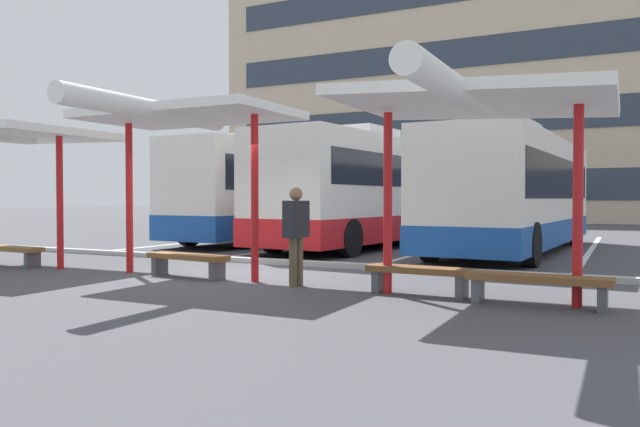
# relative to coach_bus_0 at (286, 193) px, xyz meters

# --- Properties ---
(ground_plane) EXTENTS (160.00, 160.00, 0.00)m
(ground_plane) POSITION_rel_coach_bus_0_xyz_m (3.97, -9.29, -1.73)
(ground_plane) COLOR #47474C
(terminal_building) EXTENTS (41.82, 14.27, 20.09)m
(terminal_building) POSITION_rel_coach_bus_0_xyz_m (3.99, 27.73, 6.94)
(terminal_building) COLOR #C6B293
(terminal_building) RESTS_ON ground
(coach_bus_0) EXTENTS (3.00, 11.31, 3.71)m
(coach_bus_0) POSITION_rel_coach_bus_0_xyz_m (0.00, 0.00, 0.00)
(coach_bus_0) COLOR silver
(coach_bus_0) RESTS_ON ground
(coach_bus_1) EXTENTS (3.68, 12.70, 3.70)m
(coach_bus_1) POSITION_rel_coach_bus_0_xyz_m (3.95, -0.30, -0.00)
(coach_bus_1) COLOR silver
(coach_bus_1) RESTS_ON ground
(coach_bus_2) EXTENTS (3.19, 10.78, 3.52)m
(coach_bus_2) POSITION_rel_coach_bus_0_xyz_m (8.32, -1.54, -0.09)
(coach_bus_2) COLOR silver
(coach_bus_2) RESTS_ON ground
(lane_stripe_0) EXTENTS (0.16, 14.00, 0.01)m
(lane_stripe_0) POSITION_rel_coach_bus_0_xyz_m (-2.30, -0.23, -1.72)
(lane_stripe_0) COLOR white
(lane_stripe_0) RESTS_ON ground
(lane_stripe_1) EXTENTS (0.16, 14.00, 0.01)m
(lane_stripe_1) POSITION_rel_coach_bus_0_xyz_m (1.88, -0.23, -1.72)
(lane_stripe_1) COLOR white
(lane_stripe_1) RESTS_ON ground
(lane_stripe_2) EXTENTS (0.16, 14.00, 0.01)m
(lane_stripe_2) POSITION_rel_coach_bus_0_xyz_m (6.05, -0.23, -1.72)
(lane_stripe_2) COLOR white
(lane_stripe_2) RESTS_ON ground
(lane_stripe_3) EXTENTS (0.16, 14.00, 0.01)m
(lane_stripe_3) POSITION_rel_coach_bus_0_xyz_m (10.23, -0.23, -1.72)
(lane_stripe_3) COLOR white
(lane_stripe_3) RESTS_ON ground
(waiting_shelter_0) EXTENTS (3.78, 4.96, 3.13)m
(waiting_shelter_0) POSITION_rel_coach_bus_0_xyz_m (-1.17, -10.47, 1.18)
(waiting_shelter_0) COLOR red
(waiting_shelter_0) RESTS_ON ground
(bench_0) EXTENTS (1.86, 0.53, 0.45)m
(bench_0) POSITION_rel_coach_bus_0_xyz_m (-1.17, -10.36, -1.39)
(bench_0) COLOR brown
(bench_0) RESTS_ON ground
(waiting_shelter_1) EXTENTS (4.03, 4.26, 3.28)m
(waiting_shelter_1) POSITION_rel_coach_bus_0_xyz_m (3.57, -10.30, 1.31)
(waiting_shelter_1) COLOR red
(waiting_shelter_1) RESTS_ON ground
(bench_1) EXTENTS (1.88, 0.64, 0.45)m
(bench_1) POSITION_rel_coach_bus_0_xyz_m (3.57, -10.09, -1.39)
(bench_1) COLOR brown
(bench_1) RESTS_ON ground
(waiting_shelter_2) EXTENTS (3.81, 4.85, 3.13)m
(waiting_shelter_2) POSITION_rel_coach_bus_0_xyz_m (9.14, -10.55, 1.16)
(waiting_shelter_2) COLOR red
(waiting_shelter_2) RESTS_ON ground
(bench_2) EXTENTS (1.69, 0.50, 0.45)m
(bench_2) POSITION_rel_coach_bus_0_xyz_m (8.24, -10.22, -1.39)
(bench_2) COLOR brown
(bench_2) RESTS_ON ground
(bench_3) EXTENTS (1.98, 0.48, 0.45)m
(bench_3) POSITION_rel_coach_bus_0_xyz_m (10.04, -10.46, -1.38)
(bench_3) COLOR brown
(bench_3) RESTS_ON ground
(platform_kerb) EXTENTS (44.00, 0.24, 0.12)m
(platform_kerb) POSITION_rel_coach_bus_0_xyz_m (3.97, -7.32, -1.67)
(platform_kerb) COLOR #ADADA8
(platform_kerb) RESTS_ON ground
(waiting_passenger_0) EXTENTS (0.29, 0.52, 1.71)m
(waiting_passenger_0) POSITION_rel_coach_bus_0_xyz_m (6.05, -10.24, -0.73)
(waiting_passenger_0) COLOR brown
(waiting_passenger_0) RESTS_ON ground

